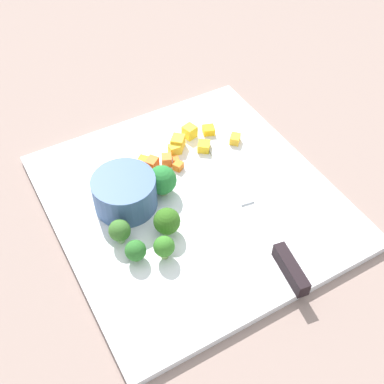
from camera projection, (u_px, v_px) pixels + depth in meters
ground_plane at (192, 202)px, 0.69m from camera, size 4.00×4.00×0.00m
cutting_board at (192, 200)px, 0.69m from camera, size 0.40×0.38×0.01m
prep_bowl at (125, 193)px, 0.66m from camera, size 0.09×0.09×0.05m
chef_knife at (266, 230)px, 0.64m from camera, size 0.33×0.07×0.02m
carrot_dice_0 at (143, 174)px, 0.71m from camera, size 0.01×0.02×0.01m
carrot_dice_1 at (152, 163)px, 0.72m from camera, size 0.02×0.02×0.02m
carrot_dice_2 at (120, 173)px, 0.71m from camera, size 0.02×0.02×0.01m
carrot_dice_3 at (166, 160)px, 0.72m from camera, size 0.02×0.02×0.02m
carrot_dice_4 at (144, 161)px, 0.72m from camera, size 0.02×0.02×0.01m
carrot_dice_5 at (160, 179)px, 0.70m from camera, size 0.02×0.01×0.01m
carrot_dice_6 at (176, 160)px, 0.73m from camera, size 0.01×0.01×0.01m
carrot_dice_7 at (178, 166)px, 0.72m from camera, size 0.02×0.02×0.01m
pepper_dice_0 at (209, 131)px, 0.77m from camera, size 0.02×0.02×0.01m
pepper_dice_1 at (178, 143)px, 0.75m from camera, size 0.03×0.03×0.02m
pepper_dice_2 at (190, 132)px, 0.77m from camera, size 0.02×0.02×0.02m
pepper_dice_3 at (204, 146)px, 0.75m from camera, size 0.03×0.03×0.01m
pepper_dice_4 at (235, 139)px, 0.76m from camera, size 0.02×0.02×0.01m
pepper_dice_5 at (175, 149)px, 0.74m from camera, size 0.02×0.02×0.02m
broccoli_floret_0 at (164, 247)px, 0.60m from camera, size 0.03×0.03×0.04m
broccoli_floret_1 at (120, 231)px, 0.62m from camera, size 0.03×0.03×0.04m
broccoli_floret_2 at (136, 251)px, 0.60m from camera, size 0.03×0.03×0.03m
broccoli_floret_3 at (162, 180)px, 0.67m from camera, size 0.04×0.04×0.05m
broccoli_floret_4 at (167, 221)px, 0.63m from camera, size 0.04×0.04×0.04m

